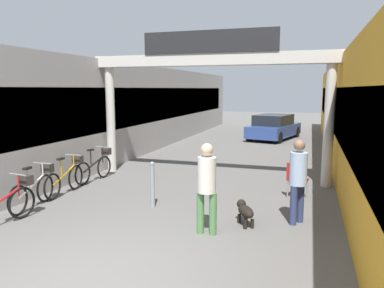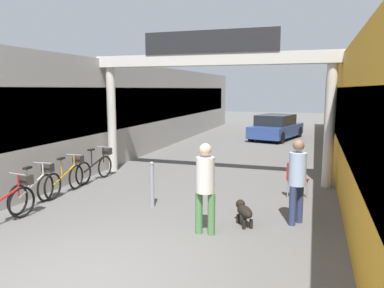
{
  "view_description": "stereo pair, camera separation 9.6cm",
  "coord_description": "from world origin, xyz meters",
  "px_view_note": "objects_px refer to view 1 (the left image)",
  "views": [
    {
      "loc": [
        2.85,
        -4.21,
        2.7
      ],
      "look_at": [
        0.0,
        4.81,
        1.3
      ],
      "focal_mm": 35.0,
      "sensor_mm": 36.0,
      "label": 1
    },
    {
      "loc": [
        2.94,
        -4.18,
        2.7
      ],
      "look_at": [
        0.0,
        4.81,
        1.3
      ],
      "focal_mm": 35.0,
      "sensor_mm": 36.0,
      "label": 2
    }
  ],
  "objects_px": {
    "bicycle_orange_third": "(67,177)",
    "cafe_chair_red_nearer": "(296,177)",
    "pedestrian_companion": "(298,176)",
    "parked_car_blue": "(274,127)",
    "bicycle_black_farthest": "(96,166)",
    "bicycle_red_nearest": "(5,203)",
    "pedestrian_with_dog": "(207,183)",
    "bicycle_silver_second": "(35,188)",
    "dog_on_leash": "(245,211)",
    "bollard_post_metal": "(152,184)"
  },
  "relations": [
    {
      "from": "pedestrian_companion",
      "to": "bicycle_red_nearest",
      "type": "xyz_separation_m",
      "value": [
        -5.55,
        -1.83,
        -0.55
      ]
    },
    {
      "from": "bollard_post_metal",
      "to": "bicycle_orange_third",
      "type": "bearing_deg",
      "value": 171.5
    },
    {
      "from": "bicycle_silver_second",
      "to": "bicycle_orange_third",
      "type": "height_order",
      "value": "same"
    },
    {
      "from": "pedestrian_with_dog",
      "to": "bicycle_orange_third",
      "type": "height_order",
      "value": "pedestrian_with_dog"
    },
    {
      "from": "bicycle_black_farthest",
      "to": "bicycle_red_nearest",
      "type": "bearing_deg",
      "value": -86.23
    },
    {
      "from": "bicycle_red_nearest",
      "to": "bicycle_silver_second",
      "type": "bearing_deg",
      "value": 101.59
    },
    {
      "from": "pedestrian_companion",
      "to": "bicycle_red_nearest",
      "type": "height_order",
      "value": "pedestrian_companion"
    },
    {
      "from": "bicycle_red_nearest",
      "to": "dog_on_leash",
      "type": "bearing_deg",
      "value": 17.42
    },
    {
      "from": "pedestrian_with_dog",
      "to": "bollard_post_metal",
      "type": "distance_m",
      "value": 2.04
    },
    {
      "from": "bollard_post_metal",
      "to": "pedestrian_with_dog",
      "type": "bearing_deg",
      "value": -36.2
    },
    {
      "from": "pedestrian_with_dog",
      "to": "pedestrian_companion",
      "type": "relative_size",
      "value": 1.0
    },
    {
      "from": "pedestrian_companion",
      "to": "parked_car_blue",
      "type": "height_order",
      "value": "pedestrian_companion"
    },
    {
      "from": "pedestrian_with_dog",
      "to": "parked_car_blue",
      "type": "distance_m",
      "value": 13.95
    },
    {
      "from": "cafe_chair_red_nearer",
      "to": "parked_car_blue",
      "type": "distance_m",
      "value": 11.17
    },
    {
      "from": "bicycle_silver_second",
      "to": "bollard_post_metal",
      "type": "distance_m",
      "value": 2.71
    },
    {
      "from": "bollard_post_metal",
      "to": "dog_on_leash",
      "type": "bearing_deg",
      "value": -12.4
    },
    {
      "from": "bicycle_orange_third",
      "to": "cafe_chair_red_nearer",
      "type": "xyz_separation_m",
      "value": [
        5.68,
        1.33,
        0.1
      ]
    },
    {
      "from": "bollard_post_metal",
      "to": "bicycle_black_farthest",
      "type": "bearing_deg",
      "value": 145.13
    },
    {
      "from": "dog_on_leash",
      "to": "bicycle_red_nearest",
      "type": "relative_size",
      "value": 0.38
    },
    {
      "from": "pedestrian_companion",
      "to": "bicycle_black_farthest",
      "type": "xyz_separation_m",
      "value": [
        -5.8,
        1.91,
        -0.55
      ]
    },
    {
      "from": "bicycle_red_nearest",
      "to": "cafe_chair_red_nearer",
      "type": "xyz_separation_m",
      "value": [
        5.46,
        3.64,
        0.1
      ]
    },
    {
      "from": "bollard_post_metal",
      "to": "cafe_chair_red_nearer",
      "type": "relative_size",
      "value": 1.2
    },
    {
      "from": "bicycle_silver_second",
      "to": "bicycle_red_nearest",
      "type": "bearing_deg",
      "value": -78.41
    },
    {
      "from": "bicycle_red_nearest",
      "to": "parked_car_blue",
      "type": "bearing_deg",
      "value": 75.19
    },
    {
      "from": "bicycle_silver_second",
      "to": "bicycle_orange_third",
      "type": "relative_size",
      "value": 1.0
    },
    {
      "from": "pedestrian_with_dog",
      "to": "bicycle_red_nearest",
      "type": "relative_size",
      "value": 1.02
    },
    {
      "from": "pedestrian_companion",
      "to": "bollard_post_metal",
      "type": "relative_size",
      "value": 1.61
    },
    {
      "from": "bicycle_silver_second",
      "to": "parked_car_blue",
      "type": "bearing_deg",
      "value": 73.12
    },
    {
      "from": "cafe_chair_red_nearer",
      "to": "parked_car_blue",
      "type": "relative_size",
      "value": 0.21
    },
    {
      "from": "bicycle_orange_third",
      "to": "bollard_post_metal",
      "type": "bearing_deg",
      "value": -8.5
    },
    {
      "from": "bicycle_orange_third",
      "to": "parked_car_blue",
      "type": "distance_m",
      "value": 13.05
    },
    {
      "from": "cafe_chair_red_nearer",
      "to": "parked_car_blue",
      "type": "bearing_deg",
      "value": 98.11
    },
    {
      "from": "dog_on_leash",
      "to": "bicycle_silver_second",
      "type": "distance_m",
      "value": 4.81
    },
    {
      "from": "dog_on_leash",
      "to": "bicycle_orange_third",
      "type": "xyz_separation_m",
      "value": [
        -4.79,
        0.87,
        0.15
      ]
    },
    {
      "from": "pedestrian_with_dog",
      "to": "parked_car_blue",
      "type": "xyz_separation_m",
      "value": [
        -0.08,
        13.95,
        -0.34
      ]
    },
    {
      "from": "dog_on_leash",
      "to": "parked_car_blue",
      "type": "xyz_separation_m",
      "value": [
        -0.68,
        13.26,
        0.36
      ]
    },
    {
      "from": "dog_on_leash",
      "to": "bollard_post_metal",
      "type": "height_order",
      "value": "bollard_post_metal"
    },
    {
      "from": "dog_on_leash",
      "to": "bollard_post_metal",
      "type": "distance_m",
      "value": 2.28
    },
    {
      "from": "bicycle_black_farthest",
      "to": "pedestrian_companion",
      "type": "bearing_deg",
      "value": -18.2
    },
    {
      "from": "pedestrian_companion",
      "to": "parked_car_blue",
      "type": "xyz_separation_m",
      "value": [
        -1.67,
        12.86,
        -0.34
      ]
    },
    {
      "from": "bicycle_orange_third",
      "to": "parked_car_blue",
      "type": "height_order",
      "value": "parked_car_blue"
    },
    {
      "from": "dog_on_leash",
      "to": "parked_car_blue",
      "type": "bearing_deg",
      "value": 92.95
    },
    {
      "from": "bicycle_red_nearest",
      "to": "pedestrian_with_dog",
      "type": "bearing_deg",
      "value": 10.63
    },
    {
      "from": "bicycle_black_farthest",
      "to": "parked_car_blue",
      "type": "bearing_deg",
      "value": 69.35
    },
    {
      "from": "bicycle_silver_second",
      "to": "bollard_post_metal",
      "type": "relative_size",
      "value": 1.58
    },
    {
      "from": "pedestrian_with_dog",
      "to": "bicycle_black_farthest",
      "type": "xyz_separation_m",
      "value": [
        -4.21,
        2.99,
        -0.55
      ]
    },
    {
      "from": "pedestrian_with_dog",
      "to": "bicycle_silver_second",
      "type": "xyz_separation_m",
      "value": [
        -4.19,
        0.38,
        -0.55
      ]
    },
    {
      "from": "pedestrian_companion",
      "to": "bicycle_black_farthest",
      "type": "bearing_deg",
      "value": 161.8
    },
    {
      "from": "bicycle_red_nearest",
      "to": "bicycle_black_farthest",
      "type": "relative_size",
      "value": 1.0
    },
    {
      "from": "pedestrian_with_dog",
      "to": "pedestrian_companion",
      "type": "bearing_deg",
      "value": 34.31
    }
  ]
}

